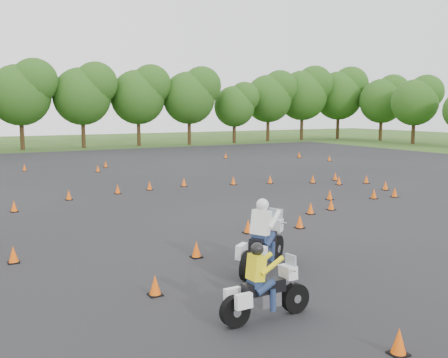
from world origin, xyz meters
TOP-DOWN VIEW (x-y plane):
  - ground at (0.00, 0.00)m, footprint 140.00×140.00m
  - asphalt_pad at (0.00, 6.00)m, footprint 62.00×62.00m
  - treeline at (1.56, 35.56)m, footprint 86.97×32.18m
  - traffic_cones at (-0.07, 5.56)m, footprint 36.44×33.53m
  - rider_yellow at (-4.93, -6.62)m, footprint 2.04×0.63m
  - rider_white at (-3.33, -4.05)m, footprint 2.50×2.05m

SIDE VIEW (x-z plane):
  - ground at x=0.00m, z-range 0.00..0.00m
  - asphalt_pad at x=0.00m, z-range 0.01..0.01m
  - traffic_cones at x=-0.07m, z-range 0.01..0.46m
  - rider_yellow at x=-4.93m, z-range 0.00..1.58m
  - rider_white at x=-3.33m, z-range 0.00..1.94m
  - treeline at x=1.56m, z-range -0.64..9.95m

